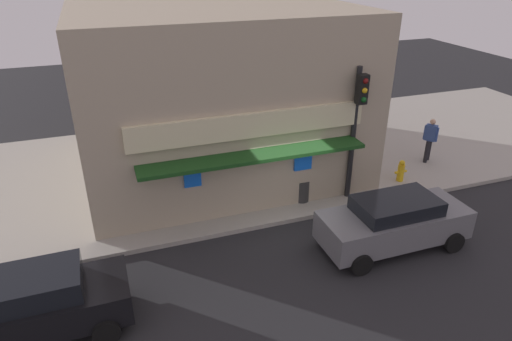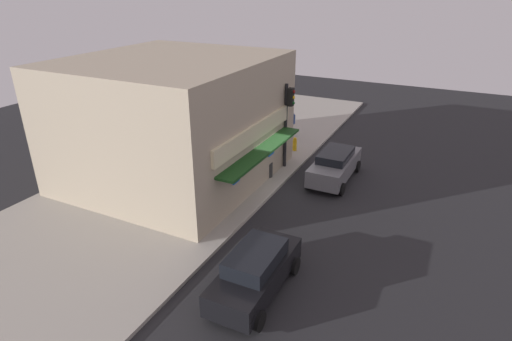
# 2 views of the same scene
# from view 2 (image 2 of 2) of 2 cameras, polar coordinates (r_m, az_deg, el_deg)

# --- Properties ---
(ground_plane) EXTENTS (53.90, 53.90, 0.00)m
(ground_plane) POSITION_cam_2_polar(r_m,az_deg,el_deg) (21.62, 3.25, -2.40)
(ground_plane) COLOR #232326
(sidewalk) EXTENTS (35.93, 10.32, 0.15)m
(sidewalk) POSITION_cam_2_polar(r_m,az_deg,el_deg) (23.87, -8.19, 0.26)
(sidewalk) COLOR #A39E93
(sidewalk) RESTS_ON ground_plane
(corner_building) EXTENTS (10.00, 10.05, 6.19)m
(corner_building) POSITION_cam_2_polar(r_m,az_deg,el_deg) (21.99, -11.03, 6.79)
(corner_building) COLOR tan
(corner_building) RESTS_ON sidewalk
(traffic_light) EXTENTS (0.32, 0.58, 4.66)m
(traffic_light) POSITION_cam_2_polar(r_m,az_deg,el_deg) (22.75, 4.32, 7.52)
(traffic_light) COLOR black
(traffic_light) RESTS_ON sidewalk
(fire_hydrant) EXTENTS (0.50, 0.26, 0.85)m
(fire_hydrant) POSITION_cam_2_polar(r_m,az_deg,el_deg) (25.96, 5.27, 3.59)
(fire_hydrant) COLOR gold
(fire_hydrant) RESTS_ON sidewalk
(trash_can) EXTENTS (0.52, 0.52, 0.78)m
(trash_can) POSITION_cam_2_polar(r_m,az_deg,el_deg) (22.36, 1.60, 0.12)
(trash_can) COLOR #2D2D2D
(trash_can) RESTS_ON sidewalk
(pedestrian) EXTENTS (0.49, 0.53, 1.84)m
(pedestrian) POSITION_cam_2_polar(r_m,az_deg,el_deg) (28.02, 4.74, 6.50)
(pedestrian) COLOR black
(pedestrian) RESTS_ON sidewalk
(potted_plant_by_doorway) EXTENTS (0.72, 0.72, 1.03)m
(potted_plant_by_doorway) POSITION_cam_2_polar(r_m,az_deg,el_deg) (23.77, 0.14, 2.22)
(potted_plant_by_doorway) COLOR gray
(potted_plant_by_doorway) RESTS_ON sidewalk
(potted_plant_by_window) EXTENTS (0.52, 0.52, 0.91)m
(potted_plant_by_window) POSITION_cam_2_polar(r_m,az_deg,el_deg) (19.84, -6.38, -2.99)
(potted_plant_by_window) COLOR gray
(potted_plant_by_window) RESTS_ON sidewalk
(parked_car_grey) EXTENTS (4.48, 1.94, 1.63)m
(parked_car_grey) POSITION_cam_2_polar(r_m,az_deg,el_deg) (22.55, 10.62, 0.77)
(parked_car_grey) COLOR slate
(parked_car_grey) RESTS_ON ground_plane
(parked_car_black) EXTENTS (4.30, 1.93, 1.67)m
(parked_car_black) POSITION_cam_2_polar(r_m,az_deg,el_deg) (14.45, -0.06, -13.43)
(parked_car_black) COLOR black
(parked_car_black) RESTS_ON ground_plane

